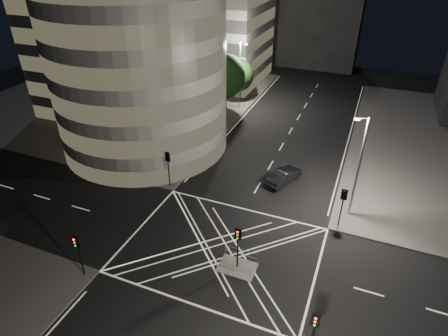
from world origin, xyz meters
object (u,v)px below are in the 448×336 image
at_px(traffic_signal_island, 238,241).
at_px(street_lamp_left_near, 184,119).
at_px(traffic_signal_nl, 78,248).
at_px(street_lamp_right_far, 358,165).
at_px(central_island, 237,267).
at_px(traffic_signal_nr, 314,328).
at_px(street_lamp_left_far, 240,73).
at_px(traffic_signal_fl, 168,163).
at_px(traffic_signal_fr, 343,201).
at_px(sedan, 284,176).

relative_size(traffic_signal_island, street_lamp_left_near, 0.40).
bearing_deg(street_lamp_left_near, traffic_signal_nl, -88.06).
bearing_deg(street_lamp_right_far, traffic_signal_nl, -139.09).
xyz_separation_m(central_island, traffic_signal_island, (0.00, 0.00, 2.84)).
relative_size(traffic_signal_nr, traffic_signal_island, 1.00).
distance_m(central_island, street_lamp_right_far, 13.98).
bearing_deg(street_lamp_left_far, traffic_signal_island, -70.05).
height_order(traffic_signal_island, street_lamp_left_far, street_lamp_left_far).
bearing_deg(traffic_signal_nl, traffic_signal_fl, 90.00).
distance_m(traffic_signal_nl, street_lamp_left_near, 18.99).
relative_size(central_island, traffic_signal_nl, 0.75).
bearing_deg(traffic_signal_nl, street_lamp_left_far, 90.99).
height_order(traffic_signal_fl, traffic_signal_nr, same).
relative_size(traffic_signal_fr, traffic_signal_island, 1.00).
relative_size(traffic_signal_nl, traffic_signal_island, 1.00).
relative_size(traffic_signal_fl, traffic_signal_nr, 1.00).
bearing_deg(traffic_signal_island, street_lamp_right_far, 54.70).
xyz_separation_m(traffic_signal_fr, street_lamp_right_far, (0.64, 2.20, 2.63)).
xyz_separation_m(street_lamp_left_far, street_lamp_right_far, (18.87, -21.00, 0.00)).
xyz_separation_m(traffic_signal_fl, street_lamp_right_far, (18.24, 2.20, 2.63)).
xyz_separation_m(traffic_signal_fr, traffic_signal_nr, (0.00, -13.60, 0.00)).
distance_m(traffic_signal_island, street_lamp_left_far, 33.61).
xyz_separation_m(central_island, traffic_signal_nl, (-10.80, -5.30, 2.84)).
distance_m(street_lamp_right_far, sedan, 9.19).
distance_m(traffic_signal_nl, street_lamp_left_far, 36.90).
bearing_deg(traffic_signal_nl, sedan, 59.79).
distance_m(central_island, street_lamp_left_near, 18.52).
distance_m(street_lamp_left_near, street_lamp_left_far, 18.00).
bearing_deg(central_island, traffic_signal_nr, -37.93).
bearing_deg(traffic_signal_fl, traffic_signal_fr, 0.00).
height_order(street_lamp_left_near, street_lamp_left_far, same).
relative_size(traffic_signal_island, street_lamp_right_far, 0.40).
bearing_deg(traffic_signal_fl, street_lamp_right_far, 6.88).
xyz_separation_m(street_lamp_left_near, street_lamp_left_far, (0.00, 18.00, 0.00)).
relative_size(traffic_signal_island, sedan, 0.84).
bearing_deg(sedan, traffic_signal_fr, 161.87).
xyz_separation_m(traffic_signal_island, street_lamp_left_far, (-11.44, 31.50, 2.63)).
relative_size(street_lamp_left_near, sedan, 2.11).
relative_size(street_lamp_left_near, street_lamp_left_far, 1.00).
distance_m(central_island, traffic_signal_nr, 9.08).
height_order(street_lamp_right_far, sedan, street_lamp_right_far).
distance_m(traffic_signal_fl, sedan, 12.46).
bearing_deg(street_lamp_left_near, central_island, -49.73).
xyz_separation_m(street_lamp_right_far, sedan, (-7.19, 3.17, -4.76)).
relative_size(traffic_signal_nl, street_lamp_right_far, 0.40).
bearing_deg(traffic_signal_fr, street_lamp_right_far, 73.89).
bearing_deg(street_lamp_left_far, street_lamp_right_far, -48.06).
xyz_separation_m(traffic_signal_nr, street_lamp_left_near, (-18.24, 18.80, 2.63)).
distance_m(traffic_signal_nl, traffic_signal_fr, 22.24).
xyz_separation_m(traffic_signal_island, sedan, (0.24, 13.67, -2.13)).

